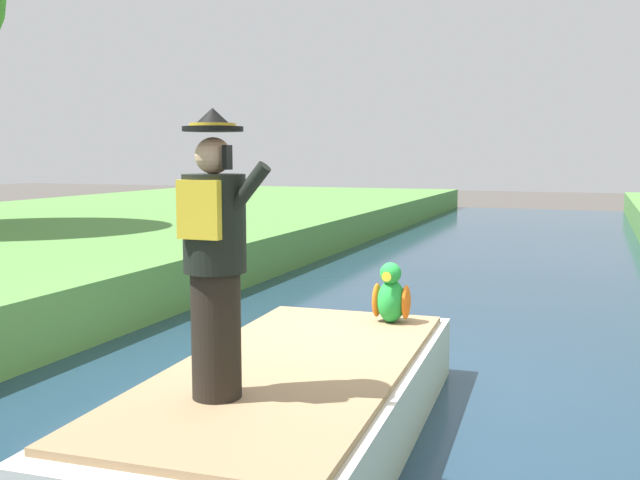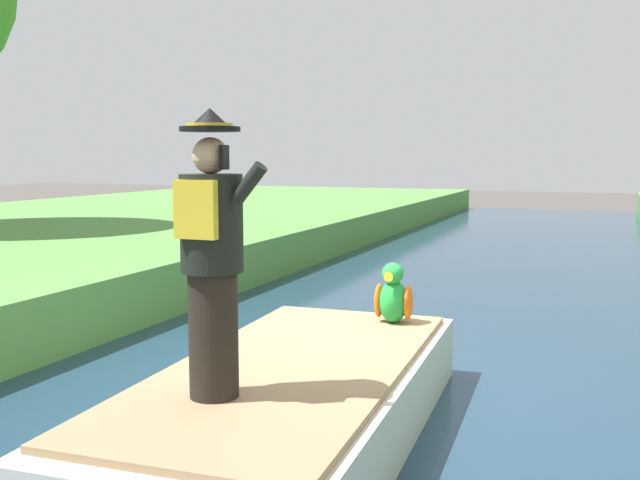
% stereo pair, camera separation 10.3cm
% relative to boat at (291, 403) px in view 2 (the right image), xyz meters
% --- Properties ---
extents(ground_plane, '(80.00, 80.00, 0.00)m').
position_rel_boat_xyz_m(ground_plane, '(0.00, 1.26, -0.40)').
color(ground_plane, '#4C4742').
extents(canal_water, '(6.35, 48.00, 0.10)m').
position_rel_boat_xyz_m(canal_water, '(0.00, 1.26, -0.35)').
color(canal_water, '#1E384C').
rests_on(canal_water, ground).
extents(boat, '(2.01, 4.28, 0.61)m').
position_rel_boat_xyz_m(boat, '(0.00, 0.00, 0.00)').
color(boat, silver).
rests_on(boat, canal_water).
extents(person_pirate, '(0.61, 0.42, 1.85)m').
position_rel_boat_xyz_m(person_pirate, '(-0.16, -0.88, 1.23)').
color(person_pirate, black).
rests_on(person_pirate, boat).
extents(parrot_plush, '(0.36, 0.35, 0.57)m').
position_rel_boat_xyz_m(parrot_plush, '(0.34, 1.58, 0.55)').
color(parrot_plush, green).
rests_on(parrot_plush, boat).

